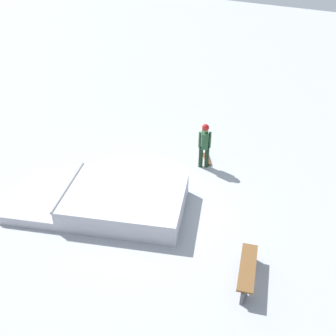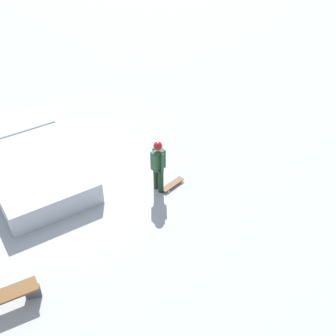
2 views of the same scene
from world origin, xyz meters
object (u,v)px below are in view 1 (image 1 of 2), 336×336
object	(u,v)px
skate_ramp	(110,201)
park_bench	(247,270)
skateboard	(207,159)
skater	(205,143)

from	to	relation	value
skate_ramp	park_bench	distance (m)	4.73
skate_ramp	skateboard	distance (m)	4.29
skateboard	park_bench	bearing A→B (deg)	-178.79
skater	park_bench	bearing A→B (deg)	-171.55
skateboard	skater	bearing A→B (deg)	154.41
skate_ramp	park_bench	size ratio (longest dim) A/B	3.61
skater	skateboard	xyz separation A→B (m)	(0.06, -0.43, -0.93)
skater	park_bench	world-z (taller)	skater
skater	skateboard	size ratio (longest dim) A/B	2.22
skate_ramp	skater	distance (m)	3.96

